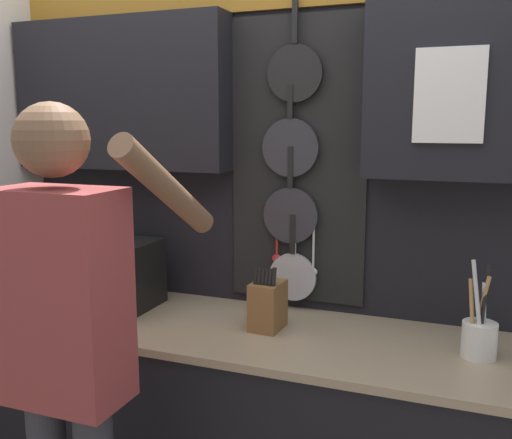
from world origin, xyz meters
name	(u,v)px	position (x,y,z in m)	size (l,w,h in m)	color
base_cabinet_counter	(223,431)	(0.00, 0.00, 0.45)	(2.24, 0.66, 0.92)	black
back_wall_unit	(245,170)	(-0.02, 0.29, 1.51)	(2.81, 0.22, 2.51)	black
microwave	(99,274)	(-0.59, 0.02, 1.06)	(0.47, 0.35, 0.29)	black
knife_block	(268,305)	(0.19, 0.02, 1.01)	(0.12, 0.16, 0.26)	brown
utensil_crock	(479,336)	(0.95, 0.02, 0.99)	(0.12, 0.12, 0.34)	white
person	(66,338)	(-0.23, -0.64, 1.06)	(0.54, 0.63, 1.77)	#383842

